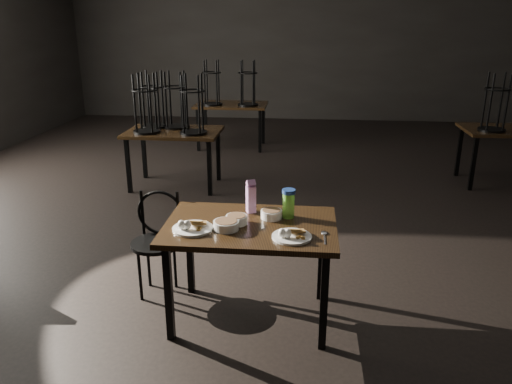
# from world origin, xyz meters

# --- Properties ---
(main_table) EXTENTS (1.20, 0.80, 0.75)m
(main_table) POSITION_xyz_m (-0.25, -1.89, 0.67)
(main_table) COLOR black
(main_table) RESTS_ON ground
(plate_left) EXTENTS (0.28, 0.28, 0.09)m
(plate_left) POSITION_xyz_m (-0.63, -2.03, 0.77)
(plate_left) COLOR white
(plate_left) RESTS_ON main_table
(plate_right) EXTENTS (0.26, 0.26, 0.09)m
(plate_right) POSITION_xyz_m (0.05, -2.09, 0.77)
(plate_right) COLOR white
(plate_right) RESTS_ON main_table
(bowl_near) EXTENTS (0.15, 0.15, 0.06)m
(bowl_near) POSITION_xyz_m (-0.35, -1.89, 0.78)
(bowl_near) COLOR white
(bowl_near) RESTS_ON main_table
(bowl_far) EXTENTS (0.15, 0.15, 0.06)m
(bowl_far) POSITION_xyz_m (-0.11, -1.76, 0.78)
(bowl_far) COLOR white
(bowl_far) RESTS_ON main_table
(bowl_big) EXTENTS (0.18, 0.18, 0.06)m
(bowl_big) POSITION_xyz_m (-0.40, -1.99, 0.78)
(bowl_big) COLOR white
(bowl_big) RESTS_ON main_table
(juice_carton) EXTENTS (0.08, 0.08, 0.25)m
(juice_carton) POSITION_xyz_m (-0.27, -1.65, 0.87)
(juice_carton) COLOR #8D197F
(juice_carton) RESTS_ON main_table
(water_bottle) EXTENTS (0.13, 0.13, 0.21)m
(water_bottle) POSITION_xyz_m (0.01, -1.73, 0.86)
(water_bottle) COLOR #75E041
(water_bottle) RESTS_ON main_table
(spoon) EXTENTS (0.04, 0.21, 0.01)m
(spoon) POSITION_xyz_m (0.26, -2.01, 0.75)
(spoon) COLOR silver
(spoon) RESTS_ON main_table
(bentwood_chair) EXTENTS (0.39, 0.39, 0.82)m
(bentwood_chair) POSITION_xyz_m (-1.03, -1.56, 0.49)
(bentwood_chair) COLOR black
(bentwood_chair) RESTS_ON ground
(bg_table_left) EXTENTS (1.20, 0.80, 1.48)m
(bg_table_left) POSITION_xyz_m (-1.61, 1.09, 0.80)
(bg_table_left) COLOR black
(bg_table_left) RESTS_ON ground
(bg_table_right) EXTENTS (1.20, 0.80, 1.48)m
(bg_table_right) POSITION_xyz_m (2.79, 1.59, 0.75)
(bg_table_right) COLOR black
(bg_table_right) RESTS_ON ground
(bg_table_far) EXTENTS (1.20, 0.80, 1.48)m
(bg_table_far) POSITION_xyz_m (-1.15, 3.26, 0.75)
(bg_table_far) COLOR black
(bg_table_far) RESTS_ON ground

